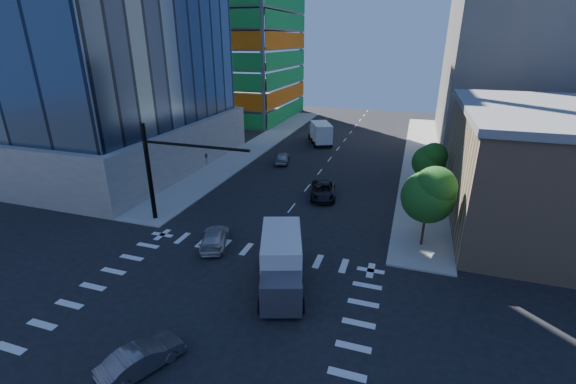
% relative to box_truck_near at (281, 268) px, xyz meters
% --- Properties ---
extents(ground, '(160.00, 160.00, 0.00)m').
position_rel_box_truck_near_xyz_m(ground, '(-3.42, -4.96, -1.57)').
color(ground, black).
rests_on(ground, ground).
extents(road_markings, '(20.00, 20.00, 0.01)m').
position_rel_box_truck_near_xyz_m(road_markings, '(-3.42, -4.96, -1.57)').
color(road_markings, silver).
rests_on(road_markings, ground).
extents(sidewalk_ne, '(5.00, 60.00, 0.15)m').
position_rel_box_truck_near_xyz_m(sidewalk_ne, '(9.08, 35.04, -1.50)').
color(sidewalk_ne, gray).
rests_on(sidewalk_ne, ground).
extents(sidewalk_nw, '(5.00, 60.00, 0.15)m').
position_rel_box_truck_near_xyz_m(sidewalk_nw, '(-15.92, 35.04, -1.50)').
color(sidewalk_nw, gray).
rests_on(sidewalk_nw, ground).
extents(bg_building_ne, '(24.00, 30.00, 28.00)m').
position_rel_box_truck_near_xyz_m(bg_building_ne, '(23.58, 50.04, 12.43)').
color(bg_building_ne, '#645F5A').
rests_on(bg_building_ne, ground).
extents(signal_mast_nw, '(10.20, 0.40, 9.00)m').
position_rel_box_truck_near_xyz_m(signal_mast_nw, '(-13.41, 6.54, 3.92)').
color(signal_mast_nw, black).
rests_on(signal_mast_nw, sidewalk_nw).
extents(tree_south, '(4.16, 4.16, 6.82)m').
position_rel_box_truck_near_xyz_m(tree_south, '(9.21, 8.94, 3.12)').
color(tree_south, '#382316').
rests_on(tree_south, sidewalk_ne).
extents(tree_north, '(3.54, 3.52, 5.78)m').
position_rel_box_truck_near_xyz_m(tree_north, '(9.51, 20.94, 2.42)').
color(tree_north, '#382316').
rests_on(tree_north, sidewalk_ne).
extents(car_nb_far, '(3.70, 5.98, 1.54)m').
position_rel_box_truck_near_xyz_m(car_nb_far, '(-1.06, 16.86, -0.80)').
color(car_nb_far, black).
rests_on(car_nb_far, ground).
extents(car_sb_near, '(3.48, 5.23, 1.41)m').
position_rel_box_truck_near_xyz_m(car_sb_near, '(-7.15, 3.86, -0.87)').
color(car_sb_near, silver).
rests_on(car_sb_near, ground).
extents(car_sb_mid, '(2.83, 4.80, 1.53)m').
position_rel_box_truck_near_xyz_m(car_sb_mid, '(-9.28, 27.22, -0.81)').
color(car_sb_mid, '#9A9BA1').
rests_on(car_sb_mid, ground).
extents(car_sb_cross, '(3.20, 4.58, 1.43)m').
position_rel_box_truck_near_xyz_m(car_sb_cross, '(-4.50, -8.88, -0.86)').
color(car_sb_cross, '#55545A').
rests_on(car_sb_cross, ground).
extents(box_truck_near, '(4.90, 7.34, 3.55)m').
position_rel_box_truck_near_xyz_m(box_truck_near, '(0.00, 0.00, 0.00)').
color(box_truck_near, black).
rests_on(box_truck_near, ground).
extents(box_truck_far, '(5.36, 7.28, 3.51)m').
position_rel_box_truck_near_xyz_m(box_truck_far, '(-6.97, 39.49, -0.02)').
color(box_truck_far, black).
rests_on(box_truck_far, ground).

